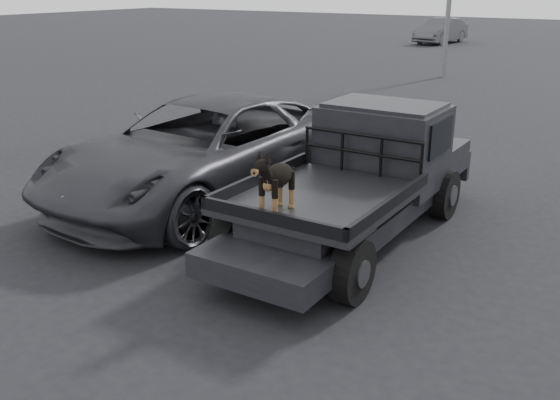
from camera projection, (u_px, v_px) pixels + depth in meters
The scene contains 7 objects.
ground at pixel (349, 297), 7.29m from camera, with size 120.00×120.00×0.00m, color black.
flatbed_ute at pixel (353, 208), 8.81m from camera, with size 2.00×5.40×0.92m, color black, non-canonical shape.
ute_cab at pixel (384, 132), 9.26m from camera, with size 1.72×1.30×0.88m, color black, non-canonical shape.
headache_rack at pixel (361, 154), 8.72m from camera, with size 1.80×0.08×0.55m, color black, non-canonical shape.
dog at pixel (277, 181), 7.25m from camera, with size 0.32×0.60×0.74m, color black, non-canonical shape.
parked_suv at pixel (205, 150), 10.34m from camera, with size 2.76×5.99×1.67m, color #313136.
distant_car_a at pixel (441, 31), 36.55m from camera, with size 1.51×4.33×1.43m, color #48484D.
Camera 1 is at (2.81, -5.91, 3.49)m, focal length 40.00 mm.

